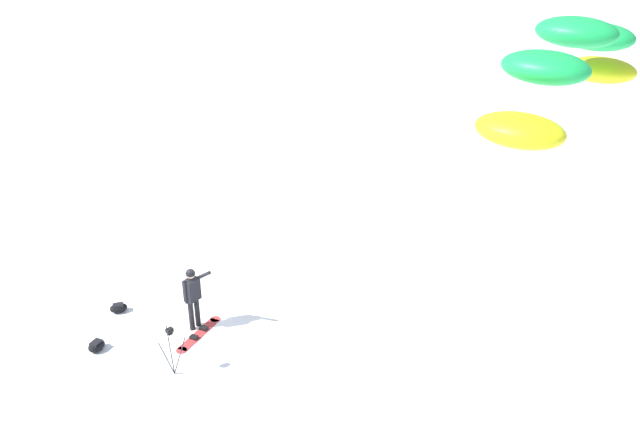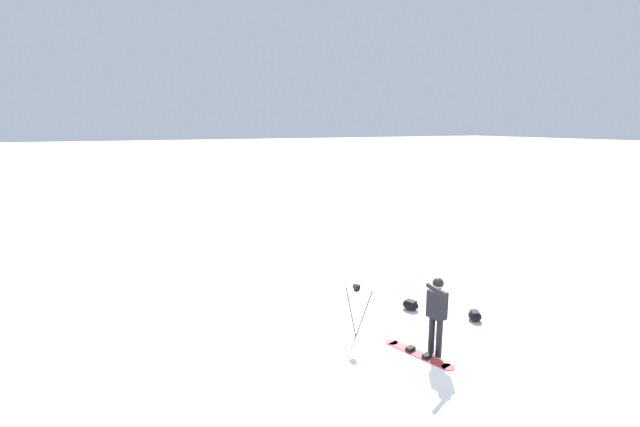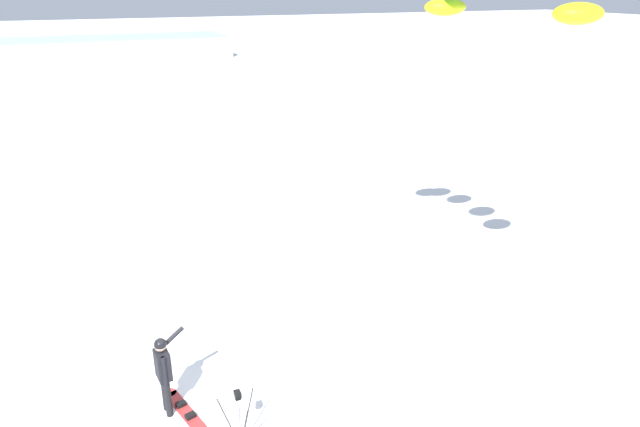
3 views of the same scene
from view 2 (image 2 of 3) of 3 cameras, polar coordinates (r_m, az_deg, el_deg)
name	(u,v)px [view 2 (image 2 of 3)]	position (r m, az deg, el deg)	size (l,w,h in m)	color
ground_plane	(426,362)	(10.69, 13.07, -17.50)	(300.00, 300.00, 0.00)	white
snowboarder	(437,308)	(10.56, 14.27, -11.27)	(0.67, 0.53, 1.83)	black
snowboard	(418,354)	(10.93, 12.13, -16.65)	(0.69, 1.73, 0.10)	#B23333
gear_bag_large	(475,315)	(12.96, 18.68, -11.91)	(0.51, 0.57, 0.25)	black
camera_tripod	(356,300)	(11.17, 4.50, -10.62)	(0.73, 0.59, 1.32)	#262628
gear_bag_small	(411,305)	(13.21, 11.19, -11.05)	(0.48, 0.55, 0.26)	black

